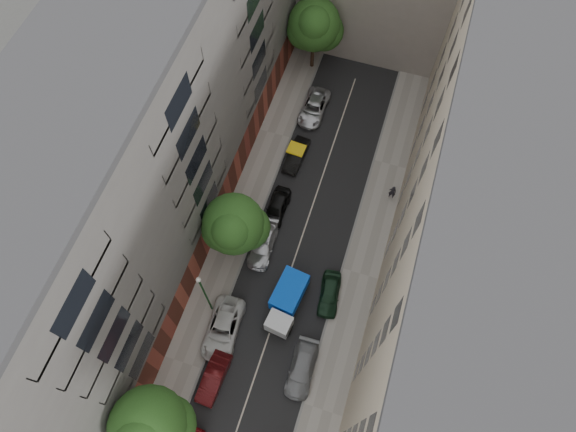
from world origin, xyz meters
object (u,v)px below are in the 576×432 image
at_px(pedestrian, 392,192).
at_px(car_left_4, 277,207).
at_px(tree_mid, 234,226).
at_px(car_right_2, 329,294).
at_px(tree_near, 149,428).
at_px(car_left_3, 263,244).
at_px(tree_far, 315,27).
at_px(car_left_5, 296,155).
at_px(tarp_truck, 286,302).
at_px(car_left_2, 223,329).
at_px(car_right_1, 302,369).
at_px(car_left_1, 214,378).
at_px(lamp_post, 204,292).
at_px(car_left_6, 314,108).

bearing_deg(pedestrian, car_left_4, 26.61).
bearing_deg(tree_mid, pedestrian, 39.20).
bearing_deg(car_right_2, tree_near, -128.63).
xyz_separation_m(car_left_3, tree_far, (-1.70, 20.09, 4.65)).
xyz_separation_m(tree_far, pedestrian, (10.80, -12.14, -4.32)).
bearing_deg(car_left_5, car_left_4, -86.48).
relative_size(tarp_truck, car_right_2, 1.33).
bearing_deg(car_left_5, car_left_2, -88.67).
relative_size(tarp_truck, car_right_1, 1.15).
height_order(car_left_1, tree_mid, tree_mid).
height_order(car_left_1, car_left_3, car_left_1).
xyz_separation_m(car_left_4, lamp_post, (-2.15, -9.84, 3.79)).
distance_m(car_left_2, lamp_post, 4.27).
distance_m(car_left_5, tree_near, 25.52).
relative_size(car_left_5, car_right_1, 0.87).
relative_size(car_left_6, lamp_post, 0.67).
distance_m(car_right_1, lamp_post, 9.33).
relative_size(tarp_truck, car_left_3, 1.15).
distance_m(tarp_truck, car_left_2, 5.30).
xyz_separation_m(car_left_3, lamp_post, (-2.15, -6.24, 3.83)).
bearing_deg(car_right_1, tree_mid, 132.95).
bearing_deg(car_left_2, car_right_1, -12.50).
bearing_deg(car_left_6, pedestrian, -35.97).
distance_m(tree_near, pedestrian, 26.48).
height_order(car_left_4, tree_mid, tree_mid).
distance_m(car_left_4, car_left_6, 11.20).
relative_size(car_left_6, car_right_2, 1.22).
relative_size(car_left_2, car_left_5, 1.32).
bearing_deg(pedestrian, car_left_6, -35.92).
bearing_deg(car_left_5, car_left_3, -86.48).
xyz_separation_m(tree_mid, pedestrian, (10.86, 8.86, -3.95)).
distance_m(tree_mid, lamp_post, 5.37).
relative_size(tree_near, tree_mid, 1.18).
xyz_separation_m(car_left_5, lamp_post, (-2.15, -15.44, 3.84)).
relative_size(tarp_truck, car_left_5, 1.33).
height_order(car_left_4, pedestrian, pedestrian).
xyz_separation_m(tarp_truck, car_left_6, (-3.40, 19.02, -0.60)).
bearing_deg(tree_near, car_left_5, 86.08).
xyz_separation_m(car_left_5, tree_far, (-1.70, 10.89, 4.66)).
xyz_separation_m(car_left_6, pedestrian, (9.10, -6.85, 0.33)).
bearing_deg(car_right_1, car_left_4, 113.87).
bearing_deg(tree_near, tarp_truck, 66.03).
bearing_deg(lamp_post, car_right_2, 24.20).
height_order(car_left_2, car_left_4, car_left_2).
xyz_separation_m(car_left_6, tree_mid, (-1.76, -15.71, 4.27)).
bearing_deg(car_left_6, tree_mid, -95.39).
relative_size(car_left_3, car_right_1, 1.00).
xyz_separation_m(car_left_2, tree_far, (-1.06, 27.69, 4.59)).
height_order(car_right_1, tree_mid, tree_mid).
xyz_separation_m(car_left_3, car_left_6, (0.00, 14.80, 0.01)).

